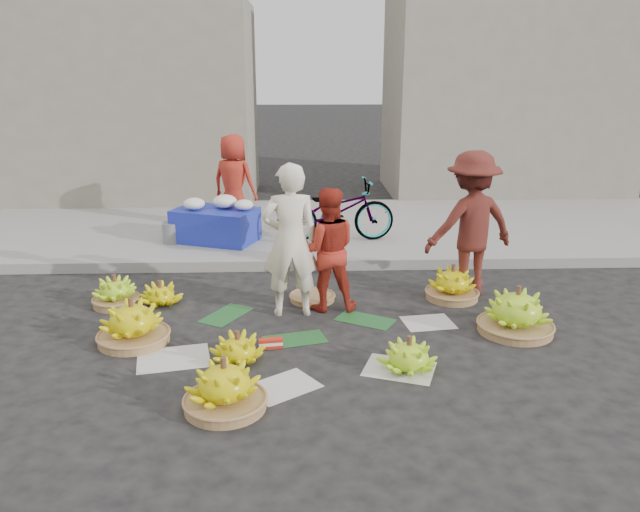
{
  "coord_description": "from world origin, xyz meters",
  "views": [
    {
      "loc": [
        -0.04,
        -6.24,
        2.79
      ],
      "look_at": [
        0.19,
        0.53,
        0.7
      ],
      "focal_mm": 35.0,
      "sensor_mm": 36.0,
      "label": 1
    }
  ],
  "objects_px": {
    "banana_bunch_0": "(133,323)",
    "vendor_cream": "(290,241)",
    "banana_bunch_4": "(517,312)",
    "bicycle": "(336,211)",
    "flower_table": "(216,223)"
  },
  "relations": [
    {
      "from": "banana_bunch_4",
      "to": "vendor_cream",
      "type": "height_order",
      "value": "vendor_cream"
    },
    {
      "from": "banana_bunch_0",
      "to": "banana_bunch_4",
      "type": "xyz_separation_m",
      "value": [
        4.08,
        0.12,
        0.02
      ]
    },
    {
      "from": "banana_bunch_0",
      "to": "bicycle",
      "type": "height_order",
      "value": "bicycle"
    },
    {
      "from": "banana_bunch_4",
      "to": "flower_table",
      "type": "distance_m",
      "value": 4.95
    },
    {
      "from": "vendor_cream",
      "to": "bicycle",
      "type": "distance_m",
      "value": 2.78
    },
    {
      "from": "banana_bunch_0",
      "to": "flower_table",
      "type": "distance_m",
      "value": 3.51
    },
    {
      "from": "banana_bunch_0",
      "to": "banana_bunch_4",
      "type": "height_order",
      "value": "banana_bunch_4"
    },
    {
      "from": "banana_bunch_0",
      "to": "vendor_cream",
      "type": "relative_size",
      "value": 0.44
    },
    {
      "from": "banana_bunch_4",
      "to": "bicycle",
      "type": "height_order",
      "value": "bicycle"
    },
    {
      "from": "vendor_cream",
      "to": "banana_bunch_4",
      "type": "bearing_deg",
      "value": 161.64
    },
    {
      "from": "flower_table",
      "to": "bicycle",
      "type": "distance_m",
      "value": 1.88
    },
    {
      "from": "banana_bunch_0",
      "to": "vendor_cream",
      "type": "bearing_deg",
      "value": 23.77
    },
    {
      "from": "banana_bunch_4",
      "to": "vendor_cream",
      "type": "xyz_separation_m",
      "value": [
        -2.44,
        0.6,
        0.65
      ]
    },
    {
      "from": "banana_bunch_4",
      "to": "flower_table",
      "type": "relative_size",
      "value": 0.59
    },
    {
      "from": "flower_table",
      "to": "bicycle",
      "type": "relative_size",
      "value": 0.77
    }
  ]
}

